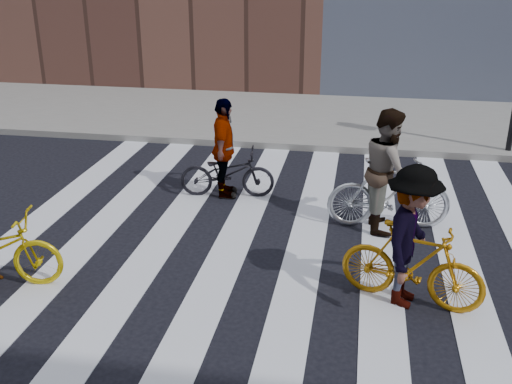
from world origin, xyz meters
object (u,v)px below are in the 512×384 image
(bike_silver_mid, at_px, (389,194))
(bike_yellow_right, at_px, (412,265))
(rider_mid, at_px, (388,170))
(bike_dark_rear, at_px, (227,173))
(rider_right, at_px, (411,237))
(rider_rear, at_px, (224,149))

(bike_silver_mid, height_order, bike_yellow_right, bike_silver_mid)
(bike_silver_mid, relative_size, rider_mid, 0.99)
(bike_dark_rear, relative_size, rider_right, 0.93)
(rider_mid, bearing_deg, bike_silver_mid, -96.28)
(bike_dark_rear, height_order, rider_rear, rider_rear)
(bike_silver_mid, height_order, rider_mid, rider_mid)
(rider_mid, relative_size, rider_rear, 1.08)
(bike_dark_rear, distance_m, rider_right, 4.28)
(bike_yellow_right, distance_m, rider_mid, 2.27)
(bike_yellow_right, relative_size, rider_right, 0.98)
(bike_yellow_right, distance_m, rider_right, 0.38)
(rider_mid, xyz_separation_m, rider_right, (0.22, -2.21, -0.06))
(bike_yellow_right, xyz_separation_m, rider_rear, (-3.07, 3.04, 0.36))
(bike_silver_mid, relative_size, bike_yellow_right, 1.08)
(rider_right, bearing_deg, bike_dark_rear, 60.08)
(rider_right, bearing_deg, bike_yellow_right, -74.26)
(rider_mid, bearing_deg, rider_rear, 67.21)
(bike_dark_rear, distance_m, rider_rear, 0.46)
(bike_yellow_right, bearing_deg, rider_rear, 61.03)
(bike_yellow_right, xyz_separation_m, rider_right, (-0.05, 0.00, 0.37))
(bike_dark_rear, bearing_deg, bike_silver_mid, -114.03)
(bike_silver_mid, distance_m, bike_yellow_right, 2.22)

